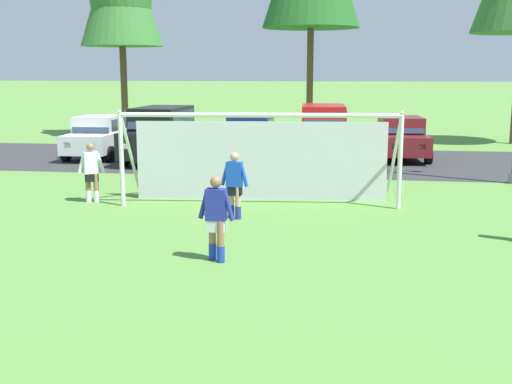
% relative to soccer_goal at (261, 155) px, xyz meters
% --- Properties ---
extents(ground_plane, '(400.00, 400.00, 0.00)m').
position_rel_soccer_goal_xyz_m(ground_plane, '(-0.91, 0.40, -1.29)').
color(ground_plane, '#598C3D').
extents(parking_lot_strip, '(52.00, 8.40, 0.01)m').
position_rel_soccer_goal_xyz_m(parking_lot_strip, '(-0.91, 8.31, -1.29)').
color(parking_lot_strip, '#333335').
rests_on(parking_lot_strip, ground).
extents(soccer_goal, '(7.56, 2.62, 2.57)m').
position_rel_soccer_goal_xyz_m(soccer_goal, '(0.00, 0.00, 0.00)').
color(soccer_goal, white).
rests_on(soccer_goal, ground).
extents(player_midfield_center, '(0.71, 0.40, 1.64)m').
position_rel_soccer_goal_xyz_m(player_midfield_center, '(-4.57, -0.79, -0.47)').
color(player_midfield_center, '#936B4C').
rests_on(player_midfield_center, ground).
extents(player_defender_far, '(0.73, 0.27, 1.64)m').
position_rel_soccer_goal_xyz_m(player_defender_far, '(-0.33, -2.16, -0.47)').
color(player_defender_far, tan).
rests_on(player_defender_far, ground).
extents(player_winger_left, '(0.73, 0.31, 1.64)m').
position_rel_soccer_goal_xyz_m(player_winger_left, '(-0.03, -5.73, -0.47)').
color(player_winger_left, '#936B4C').
rests_on(player_winger_left, ground).
extents(parked_car_slot_far_left, '(2.13, 4.25, 1.72)m').
position_rel_soccer_goal_xyz_m(parked_car_slot_far_left, '(-7.93, 8.09, -0.42)').
color(parked_car_slot_far_left, silver).
rests_on(parked_car_slot_far_left, ground).
extents(parked_car_slot_left, '(2.33, 4.70, 2.16)m').
position_rel_soccer_goal_xyz_m(parked_car_slot_left, '(-5.01, 7.23, -0.18)').
color(parked_car_slot_left, black).
rests_on(parked_car_slot_left, ground).
extents(parked_car_slot_center_left, '(2.09, 4.23, 1.72)m').
position_rel_soccer_goal_xyz_m(parked_car_slot_center_left, '(-1.70, 8.93, -0.42)').
color(parked_car_slot_center_left, navy).
rests_on(parked_car_slot_center_left, ground).
extents(parked_car_slot_center, '(2.36, 4.71, 2.16)m').
position_rel_soccer_goal_xyz_m(parked_car_slot_center, '(1.28, 9.50, -0.18)').
color(parked_car_slot_center, red).
rests_on(parked_car_slot_center, ground).
extents(parked_car_slot_center_right, '(2.28, 4.32, 1.72)m').
position_rel_soccer_goal_xyz_m(parked_car_slot_center_right, '(4.44, 9.40, -0.42)').
color(parked_car_slot_center_right, maroon).
rests_on(parked_car_slot_center_right, ground).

